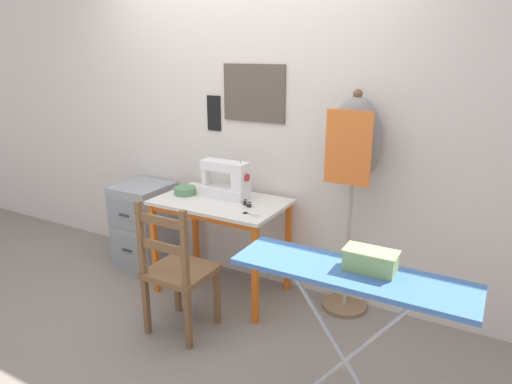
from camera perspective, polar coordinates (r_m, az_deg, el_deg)
ground_plane at (r=3.46m, az=-6.95°, el=-14.19°), size 14.00×14.00×0.00m
wall_back at (r=3.55m, az=-1.37°, el=8.77°), size 10.00×0.07×2.55m
sewing_table at (r=3.39m, az=-4.53°, el=-2.71°), size 0.95×0.60×0.74m
sewing_machine at (r=3.39m, az=-3.60°, el=1.40°), size 0.38×0.16×0.30m
fabric_bowl at (r=3.53m, az=-8.84°, el=0.19°), size 0.17×0.17×0.06m
scissors at (r=3.07m, az=-0.91°, el=-2.76°), size 0.14×0.06×0.01m
thread_spool_near_machine at (r=3.25m, az=-1.38°, el=-1.31°), size 0.03×0.03×0.04m
thread_spool_mid_table at (r=3.21m, az=-0.86°, el=-1.62°), size 0.04×0.04×0.03m
wooden_chair at (r=3.03m, az=-9.78°, el=-9.80°), size 0.40×0.38×0.92m
filing_cabinet at (r=4.09m, az=-13.72°, el=-3.93°), size 0.42×0.47×0.71m
dress_form at (r=3.07m, az=12.14°, el=4.94°), size 0.35×0.32×1.57m
ironing_board at (r=2.06m, az=11.73°, el=-11.08°), size 1.04×0.30×0.90m
storage_box at (r=2.04m, az=14.11°, el=-8.29°), size 0.23×0.12×0.09m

